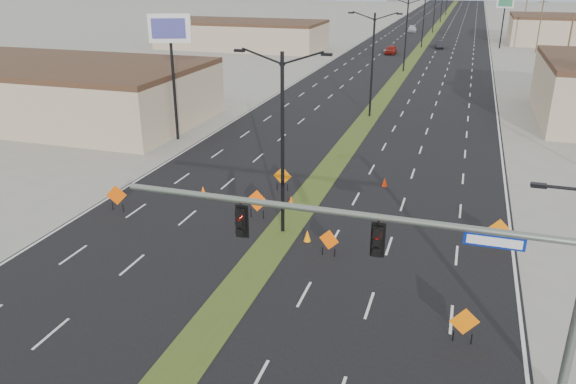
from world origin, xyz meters
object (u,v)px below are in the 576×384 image
(streetlight_1, at_px, (372,62))
(car_mid, at_px, (439,45))
(car_far, at_px, (412,29))
(streetlight_0, at_px, (282,139))
(construction_sign_4, at_px, (464,323))
(construction_sign_0, at_px, (117,196))
(pole_sign_west, at_px, (170,37))
(signal_mast, at_px, (432,260))
(pole_sign_east_far, at_px, (505,6))
(cone_2, at_px, (385,182))
(streetlight_4, at_px, (435,8))
(construction_sign_1, at_px, (257,202))
(cone_0, at_px, (291,201))
(construction_sign_2, at_px, (282,177))
(construction_sign_3, at_px, (329,241))
(streetlight_5, at_px, (442,2))
(cone_1, at_px, (307,236))
(streetlight_3, at_px, (424,18))
(streetlight_2, at_px, (406,33))
(car_left, at_px, (391,50))
(construction_sign_5, at_px, (499,230))
(cone_3, at_px, (203,190))

(streetlight_1, bearing_deg, car_mid, 86.68)
(car_mid, height_order, car_far, car_far)
(streetlight_0, bearing_deg, construction_sign_4, -36.97)
(construction_sign_0, bearing_deg, pole_sign_west, 87.60)
(signal_mast, xyz_separation_m, pole_sign_east_far, (5.50, 97.30, 2.69))
(cone_2, relative_size, pole_sign_east_far, 0.07)
(streetlight_4, height_order, pole_sign_west, pole_sign_west)
(construction_sign_1, height_order, pole_sign_east_far, pole_sign_east_far)
(signal_mast, distance_m, pole_sign_west, 34.17)
(cone_0, height_order, cone_2, cone_0)
(construction_sign_2, distance_m, cone_0, 2.70)
(construction_sign_3, bearing_deg, streetlight_5, 106.32)
(construction_sign_1, bearing_deg, cone_1, -29.28)
(streetlight_3, distance_m, cone_1, 84.93)
(streetlight_1, distance_m, construction_sign_1, 27.14)
(streetlight_4, bearing_deg, streetlight_2, -90.00)
(construction_sign_0, bearing_deg, car_mid, 63.54)
(car_left, bearing_deg, streetlight_2, -75.67)
(construction_sign_1, bearing_deg, car_left, 91.62)
(car_left, relative_size, construction_sign_4, 2.69)
(streetlight_4, height_order, streetlight_5, same)
(streetlight_1, relative_size, streetlight_2, 1.00)
(construction_sign_2, xyz_separation_m, construction_sign_4, (11.96, -13.51, -0.04))
(streetlight_4, bearing_deg, car_mid, -83.35)
(car_far, bearing_deg, pole_sign_west, -101.68)
(construction_sign_5, relative_size, cone_1, 2.35)
(streetlight_1, xyz_separation_m, cone_2, (4.41, -19.14, -5.10))
(cone_2, relative_size, pole_sign_west, 0.06)
(construction_sign_2, bearing_deg, pole_sign_east_far, 77.96)
(construction_sign_4, bearing_deg, streetlight_2, 83.79)
(streetlight_3, height_order, cone_0, streetlight_3)
(construction_sign_4, height_order, pole_sign_west, pole_sign_west)
(car_far, distance_m, construction_sign_0, 112.69)
(construction_sign_3, bearing_deg, streetlight_4, 106.63)
(streetlight_5, relative_size, cone_2, 15.58)
(streetlight_5, distance_m, cone_1, 140.86)
(pole_sign_west, bearing_deg, streetlight_5, 62.02)
(streetlight_1, bearing_deg, streetlight_3, 90.00)
(construction_sign_2, bearing_deg, construction_sign_4, -49.34)
(cone_1, bearing_deg, car_mid, 88.92)
(car_mid, xyz_separation_m, cone_1, (-1.60, -84.85, -0.32))
(cone_3, relative_size, pole_sign_east_far, 0.07)
(streetlight_1, bearing_deg, cone_3, -105.54)
(pole_sign_east_far, bearing_deg, streetlight_3, -153.51)
(construction_sign_0, xyz_separation_m, cone_3, (3.81, 4.04, -0.69))
(construction_sign_1, xyz_separation_m, construction_sign_3, (5.19, -3.33, -0.19))
(construction_sign_0, bearing_deg, construction_sign_2, 19.32)
(streetlight_4, xyz_separation_m, cone_1, (1.65, -112.76, -5.08))
(streetlight_0, xyz_separation_m, pole_sign_west, (-14.56, 14.87, 3.21))
(construction_sign_0, bearing_deg, construction_sign_3, -24.31)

